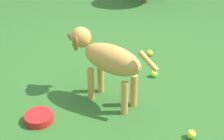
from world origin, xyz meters
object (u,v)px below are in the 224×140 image
at_px(tennis_ball_0, 150,53).
at_px(water_bowl, 39,118).
at_px(tennis_ball_1, 154,74).
at_px(dog, 107,59).
at_px(tennis_ball_3, 191,134).

xyz_separation_m(tennis_ball_0, water_bowl, (-1.35, -0.53, -0.00)).
distance_m(tennis_ball_1, water_bowl, 1.16).
relative_size(tennis_ball_0, water_bowl, 0.30).
bearing_deg(water_bowl, dog, 1.73).
height_order(dog, tennis_ball_3, dog).
distance_m(tennis_ball_0, tennis_ball_3, 1.30).
relative_size(dog, tennis_ball_0, 12.14).
bearing_deg(water_bowl, tennis_ball_3, -37.15).
xyz_separation_m(dog, tennis_ball_0, (0.76, 0.51, -0.36)).
relative_size(tennis_ball_1, tennis_ball_3, 1.00).
xyz_separation_m(tennis_ball_1, water_bowl, (-1.15, -0.15, -0.00)).
bearing_deg(tennis_ball_1, dog, -166.92).
bearing_deg(tennis_ball_3, tennis_ball_0, 70.03).
height_order(tennis_ball_0, tennis_ball_1, same).
relative_size(tennis_ball_0, tennis_ball_1, 1.00).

